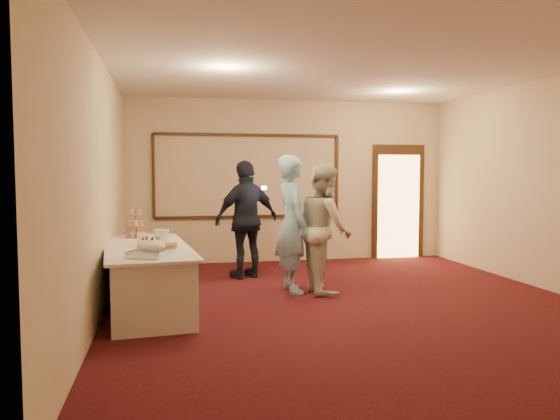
% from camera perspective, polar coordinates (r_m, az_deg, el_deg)
% --- Properties ---
extents(floor, '(7.00, 7.00, 0.00)m').
position_cam_1_polar(floor, '(7.07, 7.35, -9.73)').
color(floor, black).
rests_on(floor, ground).
extents(room_walls, '(6.04, 7.04, 3.02)m').
position_cam_1_polar(room_walls, '(6.87, 7.50, 6.91)').
color(room_walls, beige).
rests_on(room_walls, floor).
extents(wall_molding, '(3.45, 0.04, 1.55)m').
position_cam_1_polar(wall_molding, '(10.06, -3.35, 3.58)').
color(wall_molding, '#35200F').
rests_on(wall_molding, room_walls).
extents(doorway, '(1.05, 0.07, 2.20)m').
position_cam_1_polar(doorway, '(10.89, 12.23, 0.79)').
color(doorway, '#35200F').
rests_on(doorway, floor).
extents(buffet_table, '(1.25, 2.63, 0.77)m').
position_cam_1_polar(buffet_table, '(6.91, -13.69, -6.83)').
color(buffet_table, silver).
rests_on(buffet_table, floor).
extents(pavlova_tray, '(0.52, 0.59, 0.19)m').
position_cam_1_polar(pavlova_tray, '(6.03, -13.33, -3.93)').
color(pavlova_tray, silver).
rests_on(pavlova_tray, buffet_table).
extents(cupcake_stand, '(0.29, 0.29, 0.42)m').
position_cam_1_polar(cupcake_stand, '(7.79, -14.81, -1.66)').
color(cupcake_stand, '#C54F55').
rests_on(cupcake_stand, buffet_table).
extents(plate_stack_a, '(0.17, 0.17, 0.14)m').
position_cam_1_polar(plate_stack_a, '(6.92, -14.03, -3.02)').
color(plate_stack_a, white).
rests_on(plate_stack_a, buffet_table).
extents(plate_stack_b, '(0.20, 0.20, 0.17)m').
position_cam_1_polar(plate_stack_b, '(7.10, -12.30, -2.70)').
color(plate_stack_b, white).
rests_on(plate_stack_b, buffet_table).
extents(tart, '(0.29, 0.29, 0.06)m').
position_cam_1_polar(tart, '(6.58, -11.78, -3.72)').
color(tart, white).
rests_on(tart, buffet_table).
extents(man, '(0.51, 0.73, 1.91)m').
position_cam_1_polar(man, '(7.58, 1.29, -1.45)').
color(man, '#8CC5EB').
rests_on(man, floor).
extents(woman, '(0.68, 0.87, 1.78)m').
position_cam_1_polar(woman, '(7.59, 4.70, -1.93)').
color(woman, beige).
rests_on(woman, floor).
extents(guest, '(1.18, 0.83, 1.85)m').
position_cam_1_polar(guest, '(8.60, -3.50, -0.98)').
color(guest, black).
rests_on(guest, floor).
extents(camera_flash, '(0.08, 0.05, 0.05)m').
position_cam_1_polar(camera_flash, '(8.37, -1.68, 2.33)').
color(camera_flash, white).
rests_on(camera_flash, guest).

